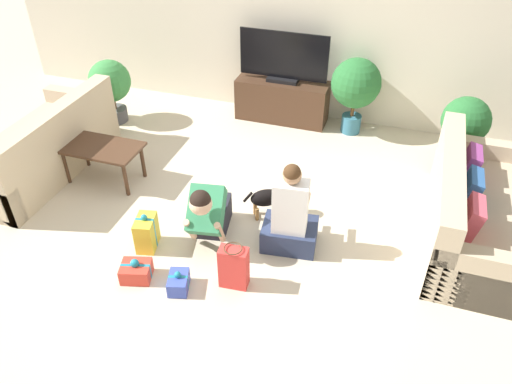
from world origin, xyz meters
name	(u,v)px	position (x,y,z in m)	size (l,w,h in m)	color
ground_plane	(226,223)	(0.00, 0.00, 0.00)	(16.00, 16.00, 0.00)	beige
wall_back	(296,20)	(0.00, 2.63, 1.30)	(8.40, 0.06, 2.60)	beige
sofa_left	(41,149)	(-2.38, 0.24, 0.29)	(0.93, 2.00, 0.84)	#C6B293
sofa_right	(475,213)	(2.38, 0.56, 0.29)	(0.93, 2.00, 0.84)	#C6B293
coffee_table	(102,151)	(-1.58, 0.30, 0.38)	(0.88, 0.50, 0.44)	#472D1E
tv_console	(282,100)	(-0.07, 2.35, 0.28)	(1.24, 0.42, 0.56)	#472D1E
tv	(284,60)	(-0.07, 2.35, 0.86)	(1.18, 0.20, 0.66)	black
potted_plant_back_right	(356,86)	(0.90, 2.30, 0.66)	(0.63, 0.63, 1.01)	#336B84
potted_plant_corner_left	(110,84)	(-2.23, 1.59, 0.54)	(0.55, 0.55, 0.86)	#4C4C51
potted_plant_corner_right	(465,125)	(2.23, 1.91, 0.53)	(0.55, 0.55, 0.86)	#A36042
person_kneeling	(209,212)	(-0.05, -0.27, 0.34)	(0.44, 0.78, 0.76)	#23232D
person_sitting	(290,219)	(0.71, -0.12, 0.34)	(0.56, 0.52, 0.96)	#283351
dog	(271,197)	(0.40, 0.28, 0.23)	(0.48, 0.33, 0.35)	black
gift_box_a	(179,282)	(-0.07, -0.97, 0.08)	(0.23, 0.28, 0.20)	#3D51BC
gift_box_b	(136,271)	(-0.49, -0.97, 0.08)	(0.32, 0.29, 0.22)	red
gift_box_c	(147,233)	(-0.59, -0.56, 0.17)	(0.23, 0.31, 0.39)	yellow
gift_bag_a	(234,267)	(0.38, -0.77, 0.21)	(0.26, 0.17, 0.44)	red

